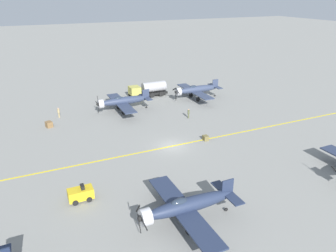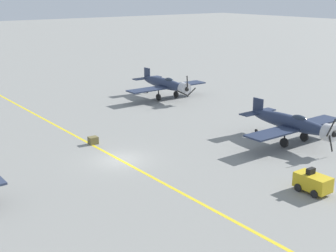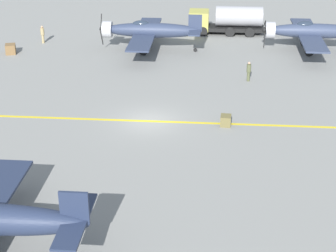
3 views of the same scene
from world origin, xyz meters
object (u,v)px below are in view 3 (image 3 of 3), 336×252
ground_crew_walking (249,71)px  supply_crate_by_tanker (226,120)px  ground_crew_inspecting (43,34)px  supply_crate_mid_lane (11,49)px  airplane_mid_right (149,31)px  airplane_near_right (312,31)px  fuel_tanker (226,20)px

ground_crew_walking → supply_crate_by_tanker: ground_crew_walking is taller
ground_crew_inspecting → supply_crate_mid_lane: bearing=151.8°
airplane_mid_right → supply_crate_by_tanker: bearing=-143.0°
airplane_near_right → ground_crew_walking: (-8.96, 6.45, -1.09)m
airplane_near_right → supply_crate_mid_lane: 29.17m
supply_crate_by_tanker → supply_crate_mid_lane: 25.41m
airplane_mid_right → supply_crate_by_tanker: (-17.08, -7.34, -1.65)m
supply_crate_by_tanker → airplane_mid_right: bearing=23.3°
airplane_near_right → airplane_mid_right: bearing=100.9°
airplane_near_right → supply_crate_mid_lane: bearing=103.4°
ground_crew_walking → supply_crate_mid_lane: ground_crew_walking is taller
ground_crew_inspecting → supply_crate_mid_lane: size_ratio=1.62×
fuel_tanker → ground_crew_walking: 14.95m
fuel_tanker → ground_crew_walking: size_ratio=4.74×
supply_crate_mid_lane → airplane_mid_right: bearing=-80.9°
airplane_mid_right → supply_crate_by_tanker: 18.67m
ground_crew_walking → airplane_near_right: bearing=-35.7°
ground_crew_walking → ground_crew_inspecting: (9.69, 20.44, 0.06)m
ground_crew_inspecting → supply_crate_mid_lane: 4.41m
airplane_mid_right → supply_crate_mid_lane: airplane_mid_right is taller
fuel_tanker → supply_crate_mid_lane: 22.65m
ground_crew_inspecting → supply_crate_by_tanker: size_ratio=2.07×
fuel_tanker → supply_crate_mid_lane: bearing=113.4°
fuel_tanker → supply_crate_mid_lane: (-9.00, 20.75, -1.05)m
ground_crew_inspecting → fuel_tanker: bearing=-74.6°
airplane_mid_right → supply_crate_by_tanker: size_ratio=13.83×
airplane_mid_right → ground_crew_inspecting: (1.75, 11.11, -1.03)m
airplane_mid_right → supply_crate_mid_lane: (-2.11, 13.18, -1.55)m
airplane_near_right → ground_crew_inspecting: 26.92m
airplane_mid_right → ground_crew_inspecting: airplane_mid_right is taller
ground_crew_walking → ground_crew_inspecting: bearing=64.6°
ground_crew_walking → ground_crew_inspecting: size_ratio=0.94×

